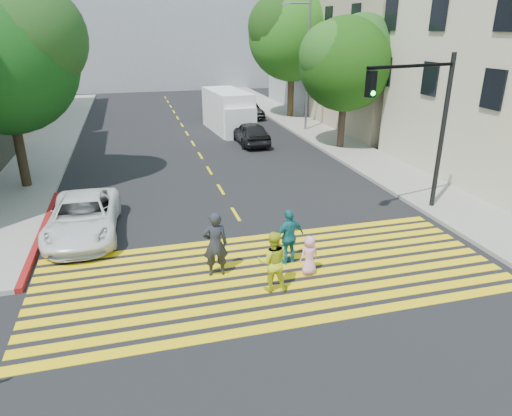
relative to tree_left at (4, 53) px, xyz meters
name	(u,v)px	position (x,y,z in m)	size (l,w,h in m)	color
ground	(285,297)	(8.23, -11.41, -5.76)	(120.00, 120.00, 0.00)	black
sidewalk_left	(55,136)	(-0.27, 10.59, -5.68)	(3.00, 40.00, 0.15)	gray
sidewalk_right	(339,145)	(16.73, 3.59, -5.68)	(3.00, 60.00, 0.15)	gray
curb_red	(42,232)	(1.33, -5.41, -5.68)	(0.20, 8.00, 0.16)	maroon
crosswalk	(271,273)	(8.23, -10.13, -5.75)	(13.40, 5.30, 0.01)	yellow
lane_line	(184,129)	(8.23, 11.09, -5.75)	(0.12, 34.40, 0.01)	yellow
building_right_tan	(407,55)	(23.23, 7.59, -0.76)	(10.00, 10.00, 10.00)	tan
building_right_grey	(339,48)	(23.23, 18.59, -0.76)	(10.00, 10.00, 10.00)	gray
backdrop_block	(155,34)	(8.23, 36.59, 0.24)	(30.00, 8.00, 12.00)	gray
tree_left	(4,53)	(0.00, 0.00, 0.00)	(7.87, 7.62, 8.54)	black
tree_right_near	(347,59)	(16.55, 3.01, -0.68)	(5.94, 5.49, 7.50)	black
tree_right_far	(293,31)	(17.03, 13.39, 0.71)	(7.56, 7.08, 9.58)	#39261D
pedestrian_man	(215,244)	(6.66, -9.76, -4.78)	(0.71, 0.47, 1.95)	#23252E
pedestrian_woman	(273,261)	(8.00, -10.96, -4.90)	(0.83, 0.65, 1.72)	#C1CE1F
pedestrian_child	(309,255)	(9.27, -10.42, -5.16)	(0.58, 0.38, 1.19)	#F6A2C9
pedestrian_extra	(289,237)	(8.92, -9.63, -4.89)	(1.01, 0.42, 1.73)	#1A6D78
white_sedan	(83,217)	(2.79, -5.89, -5.08)	(2.23, 4.84, 1.35)	white
dark_car_near	(251,133)	(11.65, 5.47, -5.05)	(1.66, 4.14, 1.41)	black
silver_car	(218,104)	(11.90, 17.63, -5.08)	(1.90, 4.66, 1.35)	#9DA2B6
dark_car_parked	(248,110)	(13.67, 14.02, -5.15)	(1.29, 3.69, 1.22)	black
white_van	(229,113)	(11.16, 9.51, -4.46)	(2.67, 5.97, 2.74)	white
traffic_signal	(424,114)	(14.78, -7.13, -1.94)	(3.94, 1.22, 5.89)	black
street_lamp	(306,59)	(16.09, 8.18, -0.97)	(1.89, 0.38, 8.33)	slate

